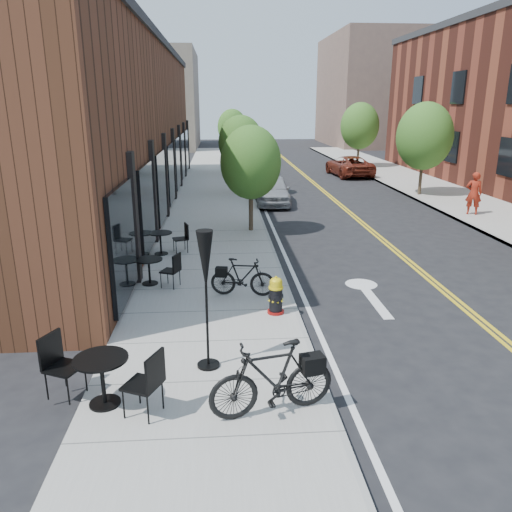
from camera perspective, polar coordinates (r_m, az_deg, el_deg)
name	(u,v)px	position (r m, az deg, el deg)	size (l,w,h in m)	color
ground	(309,343)	(10.28, 6.05, -9.86)	(120.00, 120.00, 0.00)	black
sidewalk_near	(214,226)	(19.56, -4.87, 3.45)	(4.00, 70.00, 0.12)	#9E9B93
sidewalk_far	(509,221)	(22.81, 26.94, 3.60)	(4.00, 70.00, 0.12)	#9E9B93
building_near	(110,130)	(23.53, -16.35, 13.61)	(5.00, 28.00, 7.00)	#472716
bg_building_left	(160,100)	(57.36, -10.95, 17.11)	(8.00, 14.00, 10.00)	#726656
bg_building_right	(373,91)	(61.64, 13.18, 17.89)	(10.00, 16.00, 12.00)	brown
tree_near_a	(251,163)	(18.16, -0.60, 10.62)	(2.20, 2.20, 3.81)	#382B1E
tree_near_b	(241,143)	(26.11, -1.74, 12.81)	(2.30, 2.30, 3.98)	#382B1E
tree_near_c	(236,137)	(34.10, -2.34, 13.48)	(2.10, 2.10, 3.67)	#382B1E
tree_near_d	(232,127)	(42.07, -2.73, 14.51)	(2.40, 2.40, 4.11)	#382B1E
tree_far_b	(425,136)	(27.11, 18.71, 12.83)	(2.80, 2.80, 4.62)	#382B1E
tree_far_c	(360,126)	(38.46, 11.77, 14.34)	(2.80, 2.80, 4.62)	#382B1E
fire_hydrant	(276,296)	(11.16, 2.28, -4.56)	(0.45, 0.45, 0.87)	maroon
bicycle_left	(272,378)	(7.66, 1.86, -13.81)	(0.55, 1.95, 1.17)	black
bicycle_right	(243,277)	(12.13, -1.53, -2.42)	(0.45, 1.58, 0.95)	black
bistro_set_a	(102,374)	(8.23, -17.18, -12.78)	(1.96, 1.25, 1.05)	black
bistro_set_b	(149,268)	(13.20, -12.12, -1.31)	(1.67, 1.03, 0.89)	black
bistro_set_c	(161,240)	(15.76, -10.86, 1.81)	(1.73, 0.91, 0.91)	black
patio_umbrella	(206,271)	(8.48, -5.79, -1.73)	(0.41, 0.41, 2.51)	black
parked_car_a	(273,190)	(24.01, 1.94, 7.53)	(1.59, 3.94, 1.34)	#97999E
parked_car_b	(261,172)	(30.94, 0.55, 9.62)	(1.36, 3.90, 1.29)	black
parked_car_c	(259,163)	(35.61, 0.33, 10.59)	(1.78, 4.39, 1.27)	#B9BABF
parked_car_far	(349,166)	(34.23, 10.58, 10.09)	(2.20, 4.78, 1.33)	maroon
pedestrian	(474,193)	(23.05, 23.63, 6.59)	(0.65, 0.43, 1.79)	maroon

